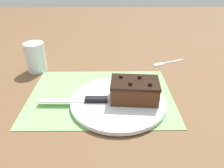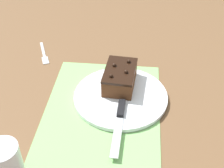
% 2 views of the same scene
% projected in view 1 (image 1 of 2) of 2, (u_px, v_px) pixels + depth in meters
% --- Properties ---
extents(ground_plane, '(3.00, 3.00, 0.00)m').
position_uv_depth(ground_plane, '(101.00, 95.00, 0.71)').
color(ground_plane, brown).
extents(placemat_woven, '(0.46, 0.34, 0.00)m').
position_uv_depth(placemat_woven, '(101.00, 95.00, 0.71)').
color(placemat_woven, '#7AB266').
rests_on(placemat_woven, ground_plane).
extents(cake_plate, '(0.29, 0.29, 0.01)m').
position_uv_depth(cake_plate, '(118.00, 102.00, 0.66)').
color(cake_plate, white).
rests_on(cake_plate, placemat_woven).
extents(chocolate_cake, '(0.15, 0.10, 0.07)m').
position_uv_depth(chocolate_cake, '(135.00, 90.00, 0.65)').
color(chocolate_cake, '#512D19').
rests_on(chocolate_cake, cake_plate).
extents(serving_knife, '(0.21, 0.03, 0.01)m').
position_uv_depth(serving_knife, '(85.00, 100.00, 0.65)').
color(serving_knife, black).
rests_on(serving_knife, cake_plate).
extents(drinking_glass, '(0.08, 0.08, 0.11)m').
position_uv_depth(drinking_glass, '(36.00, 57.00, 0.85)').
color(drinking_glass, white).
rests_on(drinking_glass, ground_plane).
extents(dessert_fork, '(0.14, 0.07, 0.01)m').
position_uv_depth(dessert_fork, '(166.00, 63.00, 0.93)').
color(dessert_fork, '#B7BABF').
rests_on(dessert_fork, ground_plane).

